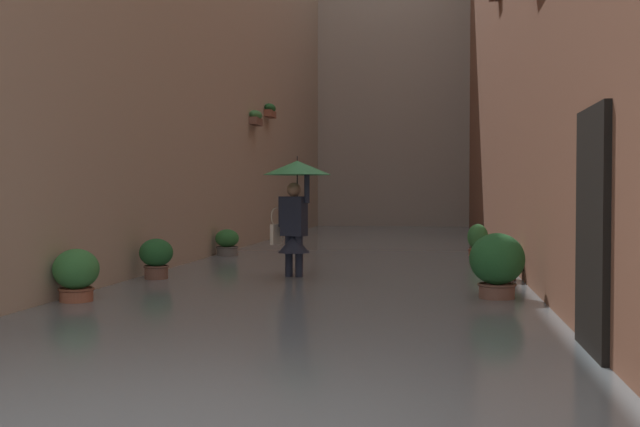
{
  "coord_description": "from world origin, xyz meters",
  "views": [
    {
      "loc": [
        -1.62,
        3.78,
        1.5
      ],
      "look_at": [
        0.22,
        -8.32,
        1.16
      ],
      "focal_mm": 42.46,
      "sensor_mm": 36.0,
      "label": 1
    }
  ],
  "objects": [
    {
      "name": "potted_plant_near_right",
      "position": [
        2.57,
        -7.19,
        0.46
      ],
      "size": [
        0.51,
        0.51,
        0.8
      ],
      "color": "brown",
      "rests_on": "ground_plane"
    },
    {
      "name": "flood_water",
      "position": [
        0.0,
        -12.77,
        0.09
      ],
      "size": [
        6.65,
        31.54,
        0.19
      ],
      "primitive_type": "cube",
      "color": "slate",
      "rests_on": "ground_plane"
    },
    {
      "name": "potted_plant_near_left",
      "position": [
        -2.5,
        -12.13,
        0.45
      ],
      "size": [
        0.43,
        0.43,
        0.85
      ],
      "color": "#9E563D",
      "rests_on": "ground_plane"
    },
    {
      "name": "potted_plant_far_right",
      "position": [
        2.66,
        -4.77,
        0.47
      ],
      "size": [
        0.55,
        0.55,
        0.82
      ],
      "color": "#9E563D",
      "rests_on": "ground_plane"
    },
    {
      "name": "potted_plant_mid_left",
      "position": [
        -2.64,
        -7.85,
        0.43
      ],
      "size": [
        0.61,
        0.61,
        0.73
      ],
      "color": "#9E563D",
      "rests_on": "ground_plane"
    },
    {
      "name": "potted_plant_far_left",
      "position": [
        -2.39,
        -5.81,
        0.58
      ],
      "size": [
        0.68,
        0.68,
        1.0
      ],
      "color": "brown",
      "rests_on": "ground_plane"
    },
    {
      "name": "person_wading",
      "position": [
        0.52,
        -7.77,
        1.47
      ],
      "size": [
        1.06,
        1.06,
        2.06
      ],
      "color": "#4C4233",
      "rests_on": "ground_plane"
    },
    {
      "name": "building_facade_far",
      "position": [
        0.0,
        -26.44,
        5.88
      ],
      "size": [
        9.45,
        1.8,
        11.75
      ],
      "primitive_type": "cube",
      "color": "#A89989",
      "rests_on": "ground_plane"
    },
    {
      "name": "ground_plane",
      "position": [
        0.0,
        -12.77,
        0.0
      ],
      "size": [
        63.85,
        63.85,
        0.0
      ],
      "primitive_type": "plane",
      "color": "slate"
    },
    {
      "name": "potted_plant_mid_right",
      "position": [
        2.63,
        -11.39,
        0.39
      ],
      "size": [
        0.49,
        0.49,
        0.74
      ],
      "color": "#66605B",
      "rests_on": "ground_plane"
    }
  ]
}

